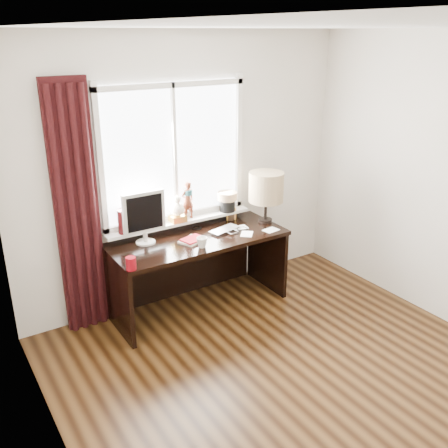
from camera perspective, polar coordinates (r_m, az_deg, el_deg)
floor at (r=4.04m, az=10.73°, el=-18.81°), size 3.50×4.00×0.00m
ceiling at (r=3.12m, az=14.18°, el=21.05°), size 3.50×4.00×0.00m
wall_back at (r=4.91m, az=-4.23°, el=6.06°), size 3.50×0.00×2.60m
wall_left at (r=2.57m, az=-17.55°, el=-9.67°), size 0.00×4.00×2.60m
laptop at (r=4.87m, az=0.07°, el=-0.66°), size 0.36×0.28×0.03m
mug at (r=4.50m, az=-2.54°, el=-2.07°), size 0.14×0.13×0.10m
red_cup at (r=4.15m, az=-10.59°, el=-4.46°), size 0.08×0.08×0.11m
window at (r=4.80m, az=-5.29°, el=5.84°), size 1.52×0.22×1.40m
curtain at (r=4.48m, az=-16.42°, el=1.25°), size 0.38×0.09×2.25m
desk at (r=4.91m, az=-3.49°, el=-3.79°), size 1.70×0.70×0.75m
monitor at (r=4.56m, az=-9.12°, el=1.06°), size 0.40×0.18×0.49m
notebook_stack at (r=4.64m, az=-3.67°, el=-1.83°), size 0.27×0.24×0.03m
brush_holder at (r=5.15m, az=0.73°, el=1.16°), size 0.09×0.09×0.25m
icon_frame at (r=5.13m, az=0.87°, el=1.12°), size 0.10×0.04×0.13m
table_lamp at (r=5.01m, az=4.85°, el=4.16°), size 0.35×0.35×0.52m
loose_papers at (r=4.89m, az=3.27°, el=-0.74°), size 0.43×0.35×0.00m
desk_cables at (r=4.89m, az=0.28°, el=-0.68°), size 0.49×0.40×0.01m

